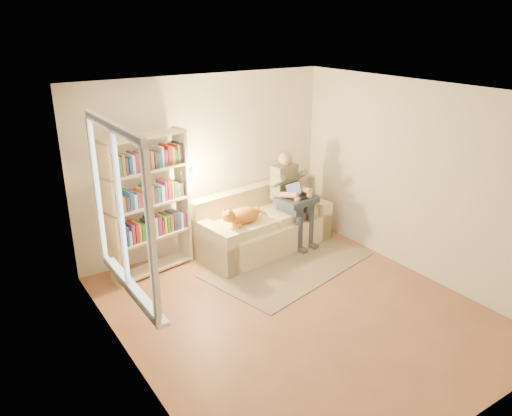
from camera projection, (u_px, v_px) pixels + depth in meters
floor at (296, 310)px, 6.06m from camera, size 4.50×4.50×0.00m
ceiling at (304, 93)px, 5.13m from camera, size 4.00×4.50×0.02m
wall_left at (127, 254)px, 4.57m from camera, size 0.02×4.50×2.60m
wall_right at (418, 180)px, 6.63m from camera, size 0.02×4.50×2.60m
wall_back at (205, 164)px, 7.35m from camera, size 4.00×0.02×2.60m
wall_front at (480, 299)px, 3.84m from camera, size 4.00×0.02×2.60m
window at (125, 238)px, 4.73m from camera, size 0.12×1.52×1.69m
sofa at (261, 227)px, 7.63m from camera, size 2.17×1.17×0.88m
person at (290, 193)px, 7.61m from camera, size 0.45×0.66×1.44m
cat at (241, 216)px, 7.09m from camera, size 0.77×0.34×0.29m
blanket at (296, 200)px, 7.53m from camera, size 0.61×0.52×0.09m
laptop at (295, 194)px, 7.51m from camera, size 0.34×0.30×0.27m
bookshelf at (148, 199)px, 6.62m from camera, size 1.33×0.50×1.95m
rug at (289, 264)px, 7.16m from camera, size 2.58×1.87×0.01m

